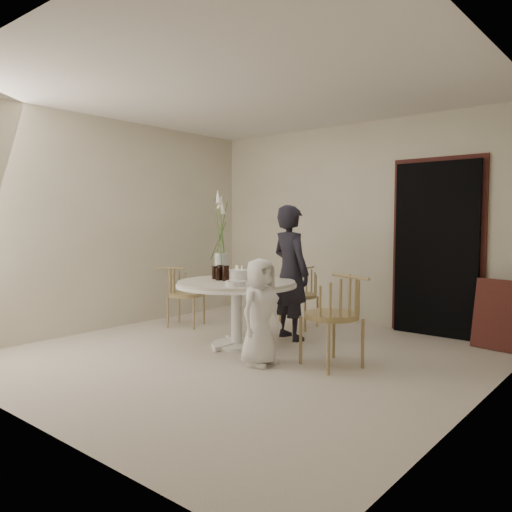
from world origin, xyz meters
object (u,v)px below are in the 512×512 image
Objects in this scene: flower_vase at (221,245)px; chair_left at (178,288)px; chair_right at (341,307)px; birthday_cake at (237,275)px; girl at (291,272)px; boy at (260,312)px; chair_far at (303,288)px; table at (236,291)px.

chair_left is at bearing 176.32° from flower_vase.
chair_right is 1.40m from birthday_cake.
girl reaches higher than chair_left.
chair_left is 0.50× the size of girl.
boy is (1.98, -0.71, 0.01)m from chair_left.
chair_far is 1.31m from flower_vase.
girl is at bearing 63.93° from birthday_cake.
birthday_cake reaches higher than chair_far.
girl is (-1.08, 0.71, 0.20)m from chair_right.
chair_far is 1.93m from chair_right.
birthday_cake reaches higher than chair_left.
chair_far is at bearing -116.62° from chair_right.
boy is at bearing -30.79° from table.
chair_left is at bearing -149.05° from chair_far.
table is at bearing -128.10° from chair_left.
flower_vase reaches higher than boy.
girl is 0.67m from birthday_cake.
chair_right is at bearing -122.16° from chair_left.
chair_right is at bearing -52.66° from chair_far.
girl is at bearing 69.79° from table.
flower_vase is at bearing -118.51° from chair_left.
chair_right reaches higher than table.
birthday_cake is (1.27, -0.24, 0.28)m from chair_left.
chair_left is at bearing -78.78° from chair_right.
flower_vase is at bearing 59.40° from boy.
chair_right is 2.67m from chair_left.
flower_vase is (-0.44, 0.19, 0.31)m from birthday_cake.
girl is (0.25, 0.68, 0.17)m from table.
chair_right is 0.76m from boy.
chair_left is (-1.32, 0.31, -0.11)m from table.
girl is at bearing -104.54° from chair_right.
chair_right is 1.91m from flower_vase.
chair_far is 0.76× the size of boy.
table is 5.53× the size of birthday_cake.
flower_vase reaches higher than chair_left.
girl is at bearing 20.20° from boy.
girl is at bearing -101.72° from chair_left.
table is 1.36m from chair_left.
chair_left is at bearing 30.79° from girl.
boy is (0.42, -1.07, -0.27)m from girl.
chair_right is 1.31m from girl.
chair_far is 0.77m from girl.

